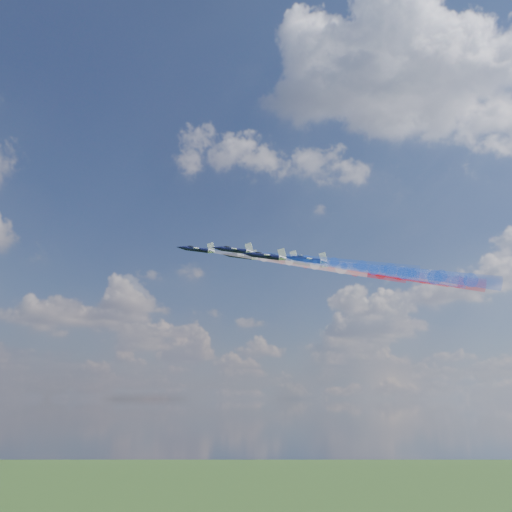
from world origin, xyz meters
TOP-DOWN VIEW (x-y plane):
  - jet_lead at (-24.07, -5.08)m, footprint 14.27×14.63m
  - trail_lead at (-6.50, -23.31)m, footprint 31.13×32.76m
  - jet_inner_left at (-22.08, -19.98)m, footprint 14.27×14.63m
  - trail_inner_left at (-4.51, -38.20)m, footprint 31.13×32.76m
  - jet_inner_right at (-9.91, -5.89)m, footprint 14.27×14.63m
  - trail_inner_right at (7.66, -24.11)m, footprint 31.13×32.76m
  - jet_outer_left at (-21.44, -32.46)m, footprint 14.27×14.63m
  - trail_outer_left at (-3.87, -50.68)m, footprint 31.13×32.76m
  - jet_center_third at (-7.69, -20.53)m, footprint 14.27×14.63m
  - trail_center_third at (9.88, -38.76)m, footprint 31.13×32.76m
  - jet_outer_right at (4.97, -8.55)m, footprint 14.27×14.63m
  - trail_outer_right at (22.54, -26.77)m, footprint 31.13×32.76m
  - jet_rear_left at (-9.00, -33.38)m, footprint 14.27×14.63m
  - trail_rear_left at (8.57, -51.60)m, footprint 31.13×32.76m
  - jet_rear_right at (2.66, -21.46)m, footprint 14.27×14.63m
  - trail_rear_right at (20.23, -39.68)m, footprint 31.13×32.76m

SIDE VIEW (x-z plane):
  - trail_outer_left at x=-3.87m, z-range 116.60..127.45m
  - trail_rear_left at x=8.57m, z-range 117.19..128.04m
  - trail_rear_right at x=20.23m, z-range 119.60..130.46m
  - trail_center_third at x=9.88m, z-range 120.22..131.08m
  - trail_inner_left at x=-4.51m, z-range 120.35..131.21m
  - jet_outer_left at x=-21.44m, z-range 122.99..129.21m
  - jet_rear_left at x=-9.00m, z-range 123.59..129.81m
  - trail_inner_right at x=7.66m, z-range 122.90..133.76m
  - trail_outer_right at x=22.54m, z-range 122.94..133.80m
  - trail_lead at x=-6.50m, z-range 123.04..133.90m
  - jet_rear_right at x=2.66m, z-range 126.00..132.22m
  - jet_center_third at x=-7.69m, z-range 126.62..132.84m
  - jet_inner_left at x=-22.08m, z-range 126.75..132.97m
  - jet_inner_right at x=-9.91m, z-range 129.30..135.52m
  - jet_outer_right at x=4.97m, z-range 129.34..135.56m
  - jet_lead at x=-24.07m, z-range 129.44..135.66m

